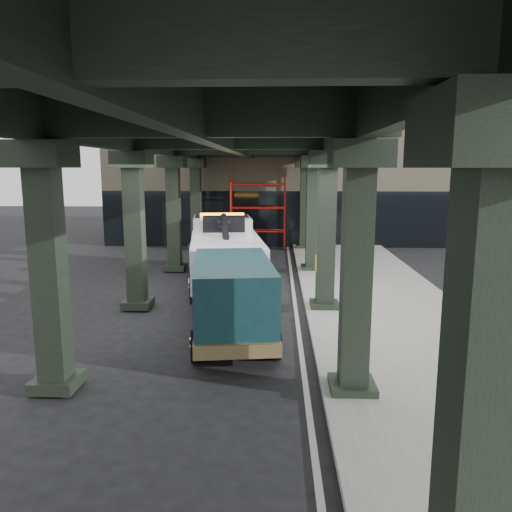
# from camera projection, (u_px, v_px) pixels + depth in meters

# --- Properties ---
(ground) EXTENTS (90.00, 90.00, 0.00)m
(ground) POSITION_uv_depth(u_px,v_px,m) (238.00, 330.00, 14.03)
(ground) COLOR black
(ground) RESTS_ON ground
(sidewalk) EXTENTS (5.00, 40.00, 0.15)m
(sidewalk) POSITION_uv_depth(u_px,v_px,m) (384.00, 309.00, 15.80)
(sidewalk) COLOR gray
(sidewalk) RESTS_ON ground
(lane_stripe) EXTENTS (0.12, 38.00, 0.01)m
(lane_stripe) POSITION_uv_depth(u_px,v_px,m) (296.00, 310.00, 15.93)
(lane_stripe) COLOR silver
(lane_stripe) RESTS_ON ground
(viaduct) EXTENTS (7.40, 32.00, 6.40)m
(viaduct) POSITION_uv_depth(u_px,v_px,m) (229.00, 136.00, 15.06)
(viaduct) COLOR black
(viaduct) RESTS_ON ground
(building) EXTENTS (22.00, 10.00, 8.00)m
(building) POSITION_uv_depth(u_px,v_px,m) (291.00, 175.00, 32.92)
(building) COLOR #C6B793
(building) RESTS_ON ground
(scaffolding) EXTENTS (3.08, 0.88, 4.00)m
(scaffolding) POSITION_uv_depth(u_px,v_px,m) (258.00, 211.00, 28.07)
(scaffolding) COLOR red
(scaffolding) RESTS_ON ground
(tow_truck) EXTENTS (3.51, 8.73, 2.79)m
(tow_truck) POSITION_uv_depth(u_px,v_px,m) (224.00, 251.00, 19.12)
(tow_truck) COLOR black
(tow_truck) RESTS_ON ground
(towed_van) EXTENTS (2.71, 5.50, 2.14)m
(towed_van) POSITION_uv_depth(u_px,v_px,m) (232.00, 295.00, 13.28)
(towed_van) COLOR #11353C
(towed_van) RESTS_ON ground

